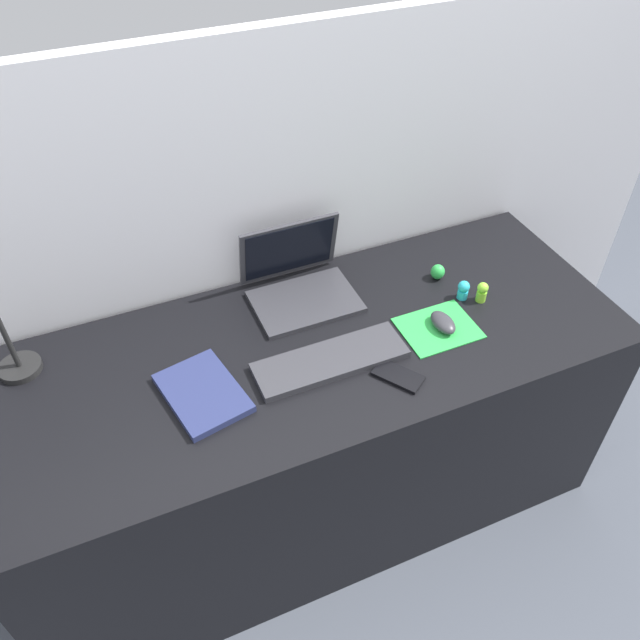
# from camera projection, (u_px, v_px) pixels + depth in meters

# --- Properties ---
(ground_plane) EXTENTS (6.00, 6.00, 0.00)m
(ground_plane) POSITION_uv_depth(u_px,v_px,m) (315.00, 495.00, 2.24)
(ground_plane) COLOR #474C56
(back_wall) EXTENTS (2.96, 0.05, 1.46)m
(back_wall) POSITION_uv_depth(u_px,v_px,m) (267.00, 270.00, 2.00)
(back_wall) COLOR silver
(back_wall) RESTS_ON ground_plane
(desk) EXTENTS (1.76, 0.68, 0.74)m
(desk) POSITION_uv_depth(u_px,v_px,m) (315.00, 430.00, 1.99)
(desk) COLOR black
(desk) RESTS_ON ground_plane
(laptop) EXTENTS (0.30, 0.25, 0.21)m
(laptop) POSITION_uv_depth(u_px,v_px,m) (298.00, 278.00, 1.87)
(laptop) COLOR #333338
(laptop) RESTS_ON desk
(keyboard) EXTENTS (0.41, 0.13, 0.02)m
(keyboard) POSITION_uv_depth(u_px,v_px,m) (331.00, 360.00, 1.68)
(keyboard) COLOR #333338
(keyboard) RESTS_ON desk
(mousepad) EXTENTS (0.21, 0.17, 0.00)m
(mousepad) POSITION_uv_depth(u_px,v_px,m) (438.00, 328.00, 1.79)
(mousepad) COLOR green
(mousepad) RESTS_ON desk
(mouse) EXTENTS (0.06, 0.10, 0.03)m
(mouse) POSITION_uv_depth(u_px,v_px,m) (443.00, 322.00, 1.77)
(mouse) COLOR #333338
(mouse) RESTS_ON mousepad
(cell_phone) EXTENTS (0.12, 0.14, 0.01)m
(cell_phone) POSITION_uv_depth(u_px,v_px,m) (398.00, 376.00, 1.65)
(cell_phone) COLOR black
(cell_phone) RESTS_ON desk
(notebook_pad) EXTENTS (0.21, 0.27, 0.02)m
(notebook_pad) POSITION_uv_depth(u_px,v_px,m) (203.00, 393.00, 1.60)
(notebook_pad) COLOR navy
(notebook_pad) RESTS_ON desk
(toy_figurine_cyan) EXTENTS (0.03, 0.03, 0.06)m
(toy_figurine_cyan) POSITION_uv_depth(u_px,v_px,m) (463.00, 290.00, 1.86)
(toy_figurine_cyan) COLOR #28B7CC
(toy_figurine_cyan) RESTS_ON desk
(toy_figurine_lime) EXTENTS (0.03, 0.03, 0.06)m
(toy_figurine_lime) POSITION_uv_depth(u_px,v_px,m) (482.00, 292.00, 1.85)
(toy_figurine_lime) COLOR #8CDB33
(toy_figurine_lime) RESTS_ON desk
(toy_figurine_green) EXTENTS (0.04, 0.04, 0.05)m
(toy_figurine_green) POSITION_uv_depth(u_px,v_px,m) (438.00, 272.00, 1.94)
(toy_figurine_green) COLOR green
(toy_figurine_green) RESTS_ON desk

